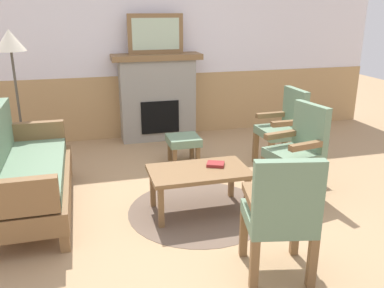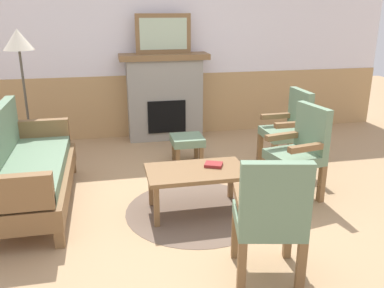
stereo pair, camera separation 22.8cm
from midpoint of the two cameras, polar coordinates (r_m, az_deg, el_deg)
ground_plane at (r=4.25m, az=2.54°, el=-8.55°), size 14.00×14.00×0.00m
wall_back at (r=6.36m, az=-3.22°, el=12.90°), size 7.20×0.14×2.70m
fireplace at (r=6.21m, az=-2.76°, el=6.64°), size 1.30×0.44×1.28m
framed_picture at (r=6.09m, az=-2.89°, el=15.02°), size 0.80×0.04×0.56m
couch at (r=4.35m, az=-20.47°, el=-3.36°), size 0.70×1.80×0.98m
coffee_table at (r=3.99m, az=2.25°, el=-4.32°), size 0.96×0.56×0.44m
round_rug at (r=4.15m, az=2.18°, el=-9.19°), size 1.40×1.40×0.01m
book_on_table at (r=4.06m, az=4.63°, el=-2.89°), size 0.21×0.19×0.03m
footstool at (r=5.26m, az=0.58°, el=0.28°), size 0.40×0.40×0.36m
armchair_near_fireplace at (r=4.43m, az=16.27°, el=-0.56°), size 0.56×0.56×0.98m
armchair_by_window_left at (r=5.21m, az=14.60°, el=2.41°), size 0.50×0.50×0.98m
armchair_front_left at (r=3.02m, az=13.00°, el=-9.46°), size 0.57×0.57×0.98m
floor_lamp_by_couch at (r=5.48m, az=-21.75°, el=12.22°), size 0.36×0.36×1.68m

